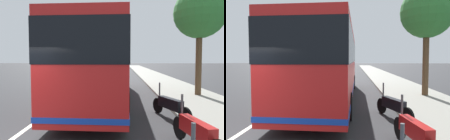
{
  "view_description": "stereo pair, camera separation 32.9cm",
  "coord_description": "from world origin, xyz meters",
  "views": [
    {
      "loc": [
        -3.65,
        -3.0,
        2.18
      ],
      "look_at": [
        7.95,
        -2.41,
        1.57
      ],
      "focal_mm": 32.35,
      "sensor_mm": 36.0,
      "label": 1
    },
    {
      "loc": [
        -3.62,
        -3.33,
        2.18
      ],
      "look_at": [
        7.95,
        -2.41,
        1.57
      ],
      "focal_mm": 32.35,
      "sensor_mm": 36.0,
      "label": 2
    }
  ],
  "objects": [
    {
      "name": "car_oncoming",
      "position": [
        48.6,
        2.6,
        0.75
      ],
      "size": [
        4.48,
        1.94,
        1.58
      ],
      "rotation": [
        0.0,
        0.0,
        3.13
      ],
      "color": "silver",
      "rests_on": "ground"
    },
    {
      "name": "coach_bus",
      "position": [
        7.38,
        -2.02,
        2.1
      ],
      "size": [
        12.1,
        2.78,
        3.58
      ],
      "rotation": [
        0.0,
        0.0,
        -0.02
      ],
      "color": "red",
      "rests_on": "ground"
    },
    {
      "name": "roadside_tree_mid_block",
      "position": [
        8.18,
        -7.38,
        4.78
      ],
      "size": [
        2.91,
        2.91,
        6.29
      ],
      "color": "brown",
      "rests_on": "ground"
    },
    {
      "name": "motorcycle_angled",
      "position": [
        1.12,
        -4.75,
        0.47
      ],
      "size": [
        2.21,
        0.54,
        1.25
      ],
      "rotation": [
        0.0,
        0.0,
        0.21
      ],
      "color": "black",
      "rests_on": "ground"
    },
    {
      "name": "lane_divider_line",
      "position": [
        10.0,
        0.0,
        0.0
      ],
      "size": [
        110.0,
        0.16,
        0.01
      ],
      "primitive_type": "cube",
      "color": "silver",
      "rests_on": "ground"
    },
    {
      "name": "motorcycle_nearest_curb",
      "position": [
        3.82,
        -4.77,
        0.48
      ],
      "size": [
        2.12,
        0.95,
        1.25
      ],
      "rotation": [
        0.0,
        0.0,
        0.39
      ],
      "color": "black",
      "rests_on": "ground"
    },
    {
      "name": "car_behind_bus",
      "position": [
        30.88,
        1.95,
        0.71
      ],
      "size": [
        4.68,
        1.89,
        1.48
      ],
      "rotation": [
        0.0,
        0.0,
        3.15
      ],
      "color": "gray",
      "rests_on": "ground"
    },
    {
      "name": "sidewalk_curb",
      "position": [
        10.0,
        -6.85,
        0.07
      ],
      "size": [
        110.0,
        3.6,
        0.14
      ],
      "primitive_type": "cube",
      "color": "gray",
      "rests_on": "ground"
    },
    {
      "name": "car_side_street",
      "position": [
        21.19,
        2.01,
        0.65
      ],
      "size": [
        4.18,
        1.94,
        1.35
      ],
      "rotation": [
        0.0,
        0.0,
        3.19
      ],
      "color": "navy",
      "rests_on": "ground"
    },
    {
      "name": "car_far_distant",
      "position": [
        43.62,
        -2.01,
        0.72
      ],
      "size": [
        4.04,
        2.06,
        1.54
      ],
      "rotation": [
        0.0,
        0.0,
        -0.07
      ],
      "color": "navy",
      "rests_on": "ground"
    }
  ]
}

